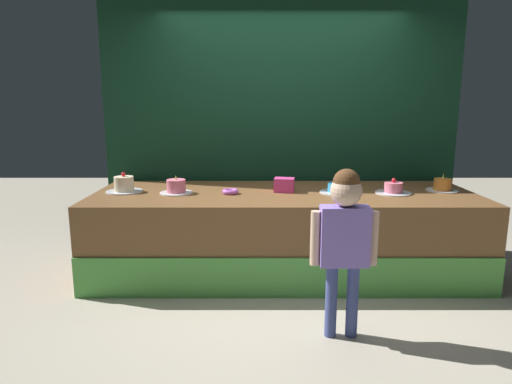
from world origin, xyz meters
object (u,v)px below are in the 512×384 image
(child_figure, at_px, (346,231))
(cake_far_left, at_px, (126,185))
(donut, at_px, (232,191))
(cake_center, at_px, (340,189))
(cake_far_right, at_px, (444,186))
(cake_right, at_px, (395,189))
(pink_box, at_px, (286,185))
(cake_left, at_px, (178,187))

(child_figure, xyz_separation_m, cake_far_left, (-1.82, 1.25, 0.08))
(cake_far_left, bearing_deg, donut, -5.25)
(cake_center, xyz_separation_m, cake_far_right, (1.00, 0.09, 0.01))
(cake_right, bearing_deg, pink_box, 175.50)
(pink_box, relative_size, cake_far_left, 0.54)
(donut, distance_m, cake_far_left, 1.00)
(cake_far_left, xyz_separation_m, cake_far_right, (2.99, 0.04, -0.01))
(cake_far_left, relative_size, cake_far_right, 1.14)
(cake_far_left, distance_m, cake_center, 2.00)
(donut, bearing_deg, child_figure, -54.81)
(donut, height_order, cake_right, cake_right)
(pink_box, distance_m, cake_far_right, 1.50)
(child_figure, bearing_deg, cake_far_right, 47.78)
(cake_center, distance_m, cake_right, 0.50)
(pink_box, height_order, cake_far_right, cake_far_right)
(cake_left, distance_m, cake_center, 1.50)
(child_figure, height_order, donut, child_figure)
(donut, bearing_deg, cake_right, 0.74)
(child_figure, height_order, cake_far_right, child_figure)
(pink_box, xyz_separation_m, cake_center, (0.50, -0.05, -0.03))
(pink_box, height_order, cake_left, cake_left)
(child_figure, relative_size, donut, 7.73)
(cake_far_left, bearing_deg, pink_box, 0.23)
(pink_box, relative_size, cake_far_right, 0.62)
(pink_box, height_order, cake_right, cake_right)
(donut, relative_size, cake_left, 0.50)
(cake_center, relative_size, cake_far_right, 1.17)
(donut, distance_m, cake_far_right, 2.00)
(child_figure, bearing_deg, cake_left, 138.01)
(cake_center, height_order, cake_right, cake_right)
(cake_center, bearing_deg, cake_left, -179.05)
(cake_right, relative_size, cake_far_right, 1.11)
(donut, bearing_deg, cake_left, 177.20)
(child_figure, distance_m, cake_right, 1.36)
(child_figure, height_order, cake_far_left, child_figure)
(cake_far_left, height_order, cake_center, cake_far_left)
(cake_left, height_order, cake_right, cake_left)
(cake_left, distance_m, cake_right, 2.00)
(cake_left, bearing_deg, cake_far_left, 172.33)
(donut, distance_m, cake_right, 1.50)
(cake_center, height_order, cake_far_right, cake_far_right)
(cake_far_left, distance_m, cake_far_right, 2.99)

